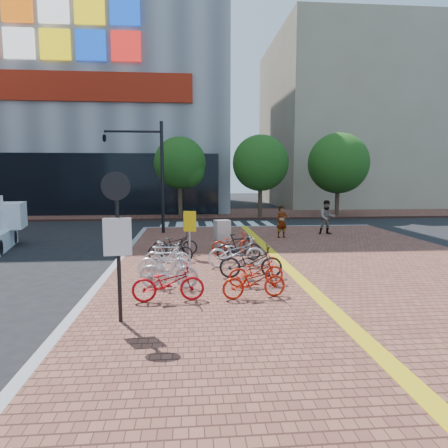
{
  "coord_description": "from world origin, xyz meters",
  "views": [
    {
      "loc": [
        -1.34,
        -12.3,
        3.31
      ],
      "look_at": [
        0.08,
        3.96,
        1.3
      ],
      "focal_mm": 32.0,
      "sensor_mm": 36.0,
      "label": 1
    }
  ],
  "objects": [
    {
      "name": "bike_10",
      "position": [
        0.48,
        2.08,
        0.66
      ],
      "size": [
        1.72,
        0.61,
        1.02
      ],
      "primitive_type": "imported",
      "rotation": [
        0.0,
        0.0,
        1.65
      ],
      "color": "black",
      "rests_on": "sidewalk"
    },
    {
      "name": "utility_box",
      "position": [
        -0.01,
        3.9,
        0.81
      ],
      "size": [
        0.72,
        0.62,
        1.32
      ],
      "primitive_type": "cube",
      "rotation": [
        0.0,
        0.0,
        0.35
      ],
      "color": "#AAAAAF",
      "rests_on": "sidewalk"
    },
    {
      "name": "traffic_light_pole",
      "position": [
        -4.17,
        9.66,
        4.3
      ],
      "size": [
        3.23,
        1.24,
        6.01
      ],
      "color": "black",
      "rests_on": "sidewalk"
    },
    {
      "name": "department_store",
      "position": [
        -15.99,
        31.95,
        13.98
      ],
      "size": [
        36.0,
        24.27,
        28.0
      ],
      "color": "slate",
      "rests_on": "ground"
    },
    {
      "name": "bike_4",
      "position": [
        -2.05,
        2.23,
        0.6
      ],
      "size": [
        1.78,
        0.9,
        0.89
      ],
      "primitive_type": "imported",
      "rotation": [
        0.0,
        0.0,
        1.38
      ],
      "color": "black",
      "rests_on": "sidewalk"
    },
    {
      "name": "building_beige",
      "position": [
        18.0,
        32.0,
        9.0
      ],
      "size": [
        20.0,
        18.0,
        18.0
      ],
      "primitive_type": "cube",
      "color": "gray",
      "rests_on": "ground"
    },
    {
      "name": "sidewalk",
      "position": [
        3.0,
        -5.0,
        0.07
      ],
      "size": [
        14.0,
        34.0,
        0.15
      ],
      "primitive_type": "cube",
      "color": "brown",
      "rests_on": "ground"
    },
    {
      "name": "bike_3",
      "position": [
        -2.08,
        0.86,
        0.63
      ],
      "size": [
        1.65,
        0.73,
        0.96
      ],
      "primitive_type": "imported",
      "rotation": [
        0.0,
        0.0,
        1.39
      ],
      "color": "#B7B7BC",
      "rests_on": "sidewalk"
    },
    {
      "name": "bike_5",
      "position": [
        -1.92,
        3.37,
        0.61
      ],
      "size": [
        1.77,
        0.63,
        0.93
      ],
      "primitive_type": "imported",
      "rotation": [
        0.0,
        0.0,
        1.58
      ],
      "color": "black",
      "rests_on": "sidewalk"
    },
    {
      "name": "bike_11",
      "position": [
        0.36,
        3.31,
        0.6
      ],
      "size": [
        1.79,
        0.9,
        0.9
      ],
      "primitive_type": "imported",
      "rotation": [
        0.0,
        0.0,
        1.76
      ],
      "color": "#A91F0C",
      "rests_on": "sidewalk"
    },
    {
      "name": "pedestrian_a",
      "position": [
        3.32,
        7.39,
        0.96
      ],
      "size": [
        0.65,
        0.49,
        1.61
      ],
      "primitive_type": "imported",
      "rotation": [
        0.0,
        0.0,
        0.19
      ],
      "color": "gray",
      "rests_on": "sidewalk"
    },
    {
      "name": "yellow_sign",
      "position": [
        -1.34,
        2.8,
        1.4
      ],
      "size": [
        0.48,
        0.18,
        1.8
      ],
      "color": "#B7B7BC",
      "rests_on": "sidewalk"
    },
    {
      "name": "bike_7",
      "position": [
        0.54,
        -1.29,
        0.58
      ],
      "size": [
        1.72,
        0.86,
        0.87
      ],
      "primitive_type": "imported",
      "rotation": [
        0.0,
        0.0,
        1.75
      ],
      "color": "red",
      "rests_on": "sidewalk"
    },
    {
      "name": "kerb_west",
      "position": [
        -4.0,
        -5.0,
        0.08
      ],
      "size": [
        0.25,
        34.0,
        0.15
      ],
      "primitive_type": "cube",
      "color": "gray",
      "rests_on": "ground"
    },
    {
      "name": "bike_0",
      "position": [
        -1.89,
        -2.48,
        0.62
      ],
      "size": [
        1.85,
        0.75,
        0.95
      ],
      "primitive_type": "imported",
      "rotation": [
        0.0,
        0.0,
        1.64
      ],
      "color": "#B10C13",
      "rests_on": "sidewalk"
    },
    {
      "name": "ground",
      "position": [
        0.0,
        0.0,
        0.0
      ],
      "size": [
        120.0,
        120.0,
        0.0
      ],
      "primitive_type": "plane",
      "color": "black",
      "rests_on": "ground"
    },
    {
      "name": "far_sidewalk",
      "position": [
        0.0,
        21.0,
        0.07
      ],
      "size": [
        70.0,
        8.0,
        0.15
      ],
      "primitive_type": "cube",
      "color": "brown",
      "rests_on": "ground"
    },
    {
      "name": "bike_1",
      "position": [
        -1.94,
        -1.3,
        0.65
      ],
      "size": [
        1.74,
        0.78,
        1.01
      ],
      "primitive_type": "imported",
      "rotation": [
        0.0,
        0.0,
        1.38
      ],
      "color": "#B1B0B5",
      "rests_on": "sidewalk"
    },
    {
      "name": "street_trees",
      "position": [
        5.04,
        17.45,
        4.1
      ],
      "size": [
        16.2,
        4.6,
        6.35
      ],
      "color": "#38281E",
      "rests_on": "far_sidewalk"
    },
    {
      "name": "bike_2",
      "position": [
        -2.12,
        -0.24,
        0.65
      ],
      "size": [
        1.71,
        0.67,
        1.0
      ],
      "primitive_type": "imported",
      "rotation": [
        0.0,
        0.0,
        1.45
      ],
      "color": "white",
      "rests_on": "sidewalk"
    },
    {
      "name": "bike_6",
      "position": [
        0.3,
        -2.4,
        0.59
      ],
      "size": [
        1.76,
        0.85,
        0.89
      ],
      "primitive_type": "imported",
      "rotation": [
        0.0,
        0.0,
        1.73
      ],
      "color": "#AE1F0C",
      "rests_on": "sidewalk"
    },
    {
      "name": "bike_8",
      "position": [
        0.53,
        -0.38,
        0.66
      ],
      "size": [
        1.97,
        0.78,
        1.02
      ],
      "primitive_type": "imported",
      "rotation": [
        0.0,
        0.0,
        1.52
      ],
      "color": "black",
      "rests_on": "sidewalk"
    },
    {
      "name": "tactile_strip",
      "position": [
        2.0,
        -5.0,
        0.16
      ],
      "size": [
        0.4,
        34.0,
        0.01
      ],
      "primitive_type": "cube",
      "color": "gold",
      "rests_on": "sidewalk"
    },
    {
      "name": "bike_9",
      "position": [
        0.25,
        1.11,
        0.67
      ],
      "size": [
        2.03,
        0.87,
        1.04
      ],
      "primitive_type": "imported",
      "rotation": [
        0.0,
        0.0,
        1.66
      ],
      "color": "silver",
      "rests_on": "sidewalk"
    },
    {
      "name": "notice_sign",
      "position": [
        -2.85,
        -3.83,
        2.19
      ],
      "size": [
        0.6,
        0.17,
        3.23
      ],
      "color": "black",
      "rests_on": "sidewalk"
    },
    {
      "name": "kerb_north",
      "position": [
        3.0,
        12.0,
        0.08
      ],
      "size": [
        14.0,
        0.25,
        0.15
      ],
      "primitive_type": "cube",
      "color": "gray",
      "rests_on": "ground"
    },
    {
      "name": "crosswalk",
      "position": [
        0.5,
        14.0,
        0.01
      ],
      "size": [
        7.5,
        4.0,
        0.01
      ],
      "color": "silver",
      "rests_on": "ground"
    },
    {
      "name": "pedestrian_b",
      "position": [
        6.0,
        8.33,
        1.06
      ],
      "size": [
        0.93,
        0.75,
        1.82
      ],
      "primitive_type": "imported",
      "rotation": [
        0.0,
        0.0,
        -0.08
      ],
      "color": "#494F5C",
      "rests_on": "sidewalk"
    }
  ]
}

